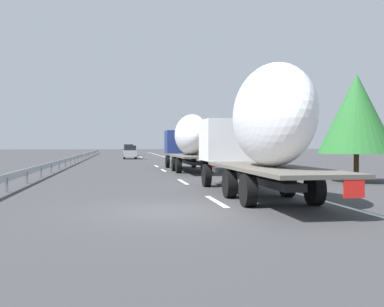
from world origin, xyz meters
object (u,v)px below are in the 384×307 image
(truck_lead, at_px, (189,139))
(truck_trailing, at_px, (260,128))
(car_silver_hatch, at_px, (130,152))
(car_blue_sedan, at_px, (128,150))
(road_sign, at_px, (184,143))

(truck_lead, relative_size, truck_trailing, 1.05)
(car_silver_hatch, bearing_deg, truck_trailing, -175.38)
(truck_trailing, height_order, car_blue_sedan, truck_trailing)
(car_blue_sedan, xyz_separation_m, road_sign, (-21.96, -6.62, 1.11))
(truck_lead, bearing_deg, car_silver_hatch, 7.44)
(truck_trailing, distance_m, car_silver_hatch, 45.42)
(truck_trailing, bearing_deg, car_blue_sedan, 3.19)
(car_blue_sedan, xyz_separation_m, car_silver_hatch, (-17.83, 0.14, -0.05))
(car_blue_sedan, bearing_deg, truck_lead, -175.61)
(car_silver_hatch, relative_size, road_sign, 1.45)
(car_silver_hatch, bearing_deg, car_blue_sedan, -0.44)
(truck_trailing, relative_size, car_silver_hatch, 2.88)
(truck_trailing, relative_size, car_blue_sedan, 2.86)
(truck_lead, bearing_deg, road_sign, -7.39)
(car_blue_sedan, relative_size, road_sign, 1.46)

